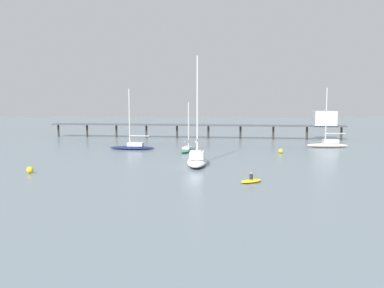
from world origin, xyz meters
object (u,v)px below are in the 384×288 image
Objects in this scene: sailboat_cream at (328,144)px; sailboat_green at (188,149)px; mooring_buoy_far at (30,170)px; mooring_buoy_outer at (281,151)px; pier at (257,122)px; sailboat_white at (197,159)px; dinghy_yellow at (251,181)px; mooring_buoy_inner at (134,143)px; sailboat_navy at (133,146)px.

sailboat_cream is 27.78m from sailboat_green.
mooring_buoy_far is 1.05× the size of mooring_buoy_outer.
pier is 27.44m from mooring_buoy_outer.
sailboat_white is 18.08× the size of mooring_buoy_far.
dinghy_yellow is (5.76, -12.32, -0.66)m from sailboat_white.
mooring_buoy_far is (-35.12, -46.95, -3.63)m from pier.
mooring_buoy_far is 40.13m from mooring_buoy_outer.
pier is 85.99× the size of mooring_buoy_far.
mooring_buoy_far is (-20.51, -6.69, -0.45)m from sailboat_white.
mooring_buoy_far is (-26.27, 5.63, 0.21)m from dinghy_yellow.
mooring_buoy_far is at bearing -102.89° from mooring_buoy_inner.
pier is at bearing 39.35° from sailboat_navy.
sailboat_cream is 39.58m from dinghy_yellow.
sailboat_cream is 1.03× the size of sailboat_navy.
dinghy_yellow is at bearing -64.73° from mooring_buoy_inner.
sailboat_cream reaches higher than sailboat_green.
dinghy_yellow reaches higher than mooring_buoy_outer.
dinghy_yellow reaches higher than mooring_buoy_far.
sailboat_white is 21.58m from mooring_buoy_far.
mooring_buoy_inner is at bearing -154.17° from pier.
sailboat_cream is at bearing 14.05° from sailboat_green.
sailboat_green is at bearing 95.58° from sailboat_white.
pier is 8.23× the size of sailboat_green.
pier is 42.95m from sailboat_white.
sailboat_navy reaches higher than pier.
dinghy_yellow is 43.47m from mooring_buoy_inner.
pier is 21.50m from sailboat_cream.
mooring_buoy_inner is at bearing 97.00° from sailboat_navy.
mooring_buoy_inner is at bearing 133.95° from sailboat_green.
pier is 120.73× the size of mooring_buoy_inner.
dinghy_yellow is 3.58× the size of mooring_buoy_far.
mooring_buoy_outer is (34.93, 19.75, -0.02)m from mooring_buoy_far.
sailboat_cream reaches higher than mooring_buoy_inner.
sailboat_white reaches higher than dinghy_yellow.
sailboat_navy reaches higher than mooring_buoy_inner.
sailboat_green is 10.82m from sailboat_navy.
sailboat_cream reaches higher than sailboat_navy.
mooring_buoy_outer is at bearing 71.15° from dinghy_yellow.
mooring_buoy_outer is at bearing -7.84° from sailboat_green.
dinghy_yellow is at bearing -99.56° from pier.
sailboat_navy is at bearing -140.65° from pier.
sailboat_white is (-14.61, -40.26, -3.18)m from pier.
sailboat_cream is at bearing 31.97° from mooring_buoy_far.
mooring_buoy_far is at bearing -130.92° from sailboat_green.
sailboat_navy reaches higher than dinghy_yellow.
sailboat_cream is 33.65m from sailboat_white.
sailboat_cream reaches higher than mooring_buoy_outer.
dinghy_yellow is at bearing -60.47° from sailboat_navy.
mooring_buoy_inner is 30.58m from mooring_buoy_outer.
sailboat_white is at bearing -137.82° from mooring_buoy_outer.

